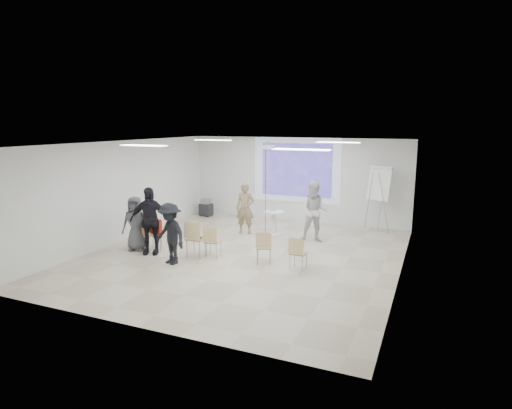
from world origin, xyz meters
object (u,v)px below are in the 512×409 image
at_px(chair_left_mid, 159,234).
at_px(chair_left_inner, 195,236).
at_px(pedestal_table, 274,221).
at_px(player_right, 315,208).
at_px(flipchart_easel, 379,184).
at_px(audience_mid, 170,230).
at_px(audience_outer, 135,220).
at_px(chair_center, 212,239).
at_px(av_cart, 206,208).
at_px(chair_right_far, 297,251).
at_px(laptop, 197,237).
at_px(audience_left, 149,216).
at_px(chair_right_inner, 264,245).
at_px(player_left, 245,205).
at_px(chair_far_left, 145,232).

bearing_deg(chair_left_mid, chair_left_inner, 5.32).
bearing_deg(pedestal_table, player_right, -9.55).
bearing_deg(chair_left_inner, flipchart_easel, 47.56).
distance_m(audience_mid, audience_outer, 1.69).
distance_m(chair_center, audience_outer, 2.32).
xyz_separation_m(chair_center, av_cart, (-2.69, 4.41, -0.19)).
distance_m(chair_right_far, laptop, 2.79).
relative_size(pedestal_table, chair_center, 0.98).
xyz_separation_m(chair_left_inner, audience_left, (-1.30, -0.16, 0.46)).
bearing_deg(av_cart, chair_right_far, -34.01).
bearing_deg(chair_left_inner, pedestal_table, 67.99).
bearing_deg(player_right, chair_left_mid, -160.11).
xyz_separation_m(player_right, chair_right_inner, (-0.62, -2.51, -0.52)).
height_order(chair_left_mid, audience_mid, audience_mid).
distance_m(audience_mid, av_cart, 5.66).
relative_size(pedestal_table, player_right, 0.40).
xyz_separation_m(player_left, av_cart, (-2.47, 1.81, -0.62)).
distance_m(laptop, audience_left, 1.43).
relative_size(chair_right_inner, av_cart, 1.26).
height_order(pedestal_table, chair_right_inner, chair_right_inner).
xyz_separation_m(chair_far_left, chair_left_mid, (0.46, 0.03, 0.01)).
distance_m(player_left, chair_left_inner, 2.82).
bearing_deg(audience_mid, av_cart, 130.03).
height_order(chair_far_left, chair_right_far, chair_right_far).
xyz_separation_m(chair_left_inner, audience_outer, (-1.87, -0.04, 0.26)).
xyz_separation_m(chair_left_mid, flipchart_easel, (5.33, 4.52, 1.09)).
bearing_deg(pedestal_table, flipchart_easel, 30.26).
distance_m(chair_far_left, audience_left, 0.78).
bearing_deg(chair_center, player_left, 90.68).
distance_m(chair_center, audience_mid, 1.18).
bearing_deg(pedestal_table, laptop, -111.19).
relative_size(chair_right_far, audience_left, 0.39).
bearing_deg(chair_far_left, laptop, 16.98).
bearing_deg(chair_left_mid, laptop, 10.05).
height_order(chair_right_inner, laptop, chair_right_inner).
bearing_deg(av_cart, chair_far_left, -75.35).
bearing_deg(audience_left, av_cart, 81.33).
relative_size(chair_left_inner, chair_right_far, 1.21).
relative_size(pedestal_table, chair_left_inner, 0.82).
bearing_deg(flipchart_easel, pedestal_table, -126.23).
bearing_deg(pedestal_table, chair_right_far, -59.49).
distance_m(chair_right_inner, audience_left, 3.24).
relative_size(player_left, laptop, 5.08).
height_order(pedestal_table, chair_center, chair_center).
relative_size(chair_left_mid, laptop, 2.22).
xyz_separation_m(flipchart_easel, av_cart, (-6.35, -0.09, -1.26)).
bearing_deg(chair_right_inner, chair_center, 161.81).
height_order(chair_center, flipchart_easel, flipchart_easel).
bearing_deg(chair_left_inner, chair_left_mid, 170.62).
bearing_deg(chair_left_mid, audience_left, -82.30).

